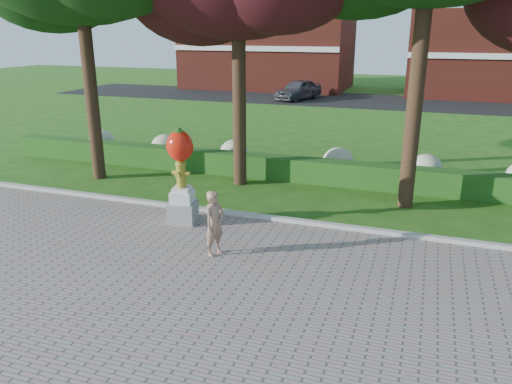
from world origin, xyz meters
TOP-DOWN VIEW (x-y plane):
  - ground at (0.00, 0.00)m, footprint 100.00×100.00m
  - walkway at (0.00, -4.00)m, footprint 40.00×14.00m
  - curb at (0.00, 3.00)m, footprint 40.00×0.18m
  - lawn_hedge at (0.00, 7.00)m, footprint 24.00×0.70m
  - hydrangea_row at (0.57, 8.00)m, footprint 20.10×1.10m
  - street at (0.00, 28.00)m, footprint 50.00×8.00m
  - building_left at (-10.00, 34.00)m, footprint 14.00×8.00m
  - building_right at (8.00, 34.00)m, footprint 12.00×8.00m
  - hydrant_sculpture at (-2.16, 2.05)m, footprint 0.82×0.82m
  - woman at (-0.51, 0.46)m, footprint 0.53×0.65m
  - parked_car at (-5.38, 26.91)m, footprint 3.11×4.64m

SIDE VIEW (x-z plane):
  - ground at x=0.00m, z-range 0.00..0.00m
  - street at x=0.00m, z-range 0.00..0.02m
  - walkway at x=0.00m, z-range 0.00..0.04m
  - curb at x=0.00m, z-range 0.00..0.15m
  - lawn_hedge at x=0.00m, z-range 0.00..0.80m
  - hydrangea_row at x=0.57m, z-range 0.06..1.04m
  - parked_car at x=-5.38m, z-range 0.02..1.49m
  - woman at x=-0.51m, z-range 0.04..1.59m
  - hydrant_sculpture at x=-2.16m, z-range 0.12..2.72m
  - building_right at x=8.00m, z-range 0.00..6.40m
  - building_left at x=-10.00m, z-range 0.00..7.00m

